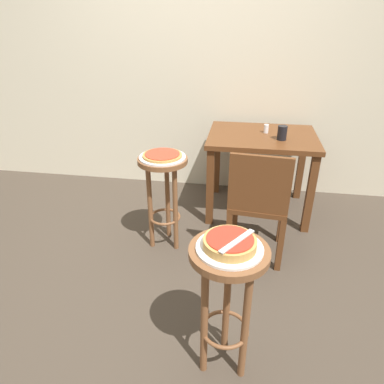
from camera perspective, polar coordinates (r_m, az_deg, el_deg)
name	(u,v)px	position (r m, az deg, el deg)	size (l,w,h in m)	color
ground_plane	(163,286)	(2.42, -4.86, -15.11)	(6.00, 6.00, 0.00)	#42382D
back_wall	(199,30)	(3.42, 1.13, 25.08)	(6.00, 0.10, 3.00)	beige
stool_foreground	(227,285)	(1.64, 5.83, -14.97)	(0.36, 0.36, 0.73)	brown
serving_plate_foreground	(230,248)	(1.51, 6.20, -9.17)	(0.29, 0.29, 0.01)	silver
pizza_foreground	(230,243)	(1.50, 6.25, -8.30)	(0.23, 0.23, 0.05)	tan
stool_middle	(164,183)	(2.54, -4.71, 1.41)	(0.36, 0.36, 0.73)	brown
serving_plate_middle	(162,157)	(2.46, -4.89, 5.74)	(0.33, 0.33, 0.01)	silver
pizza_middle	(162,155)	(2.45, -4.91, 6.09)	(0.28, 0.28, 0.02)	#B78442
dining_table	(261,148)	(3.06, 11.34, 7.10)	(0.91, 0.71, 0.72)	#5B3319
cup_near_edge	(282,133)	(2.91, 14.63, 9.41)	(0.08, 0.08, 0.11)	black
condiment_shaker	(266,129)	(3.07, 12.11, 10.16)	(0.04, 0.04, 0.07)	white
wooden_chair	(258,202)	(2.45, 10.88, -1.55)	(0.44, 0.44, 0.85)	#5B3319
pizza_server_knife	(237,241)	(1.47, 7.44, -7.99)	(0.22, 0.02, 0.01)	silver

